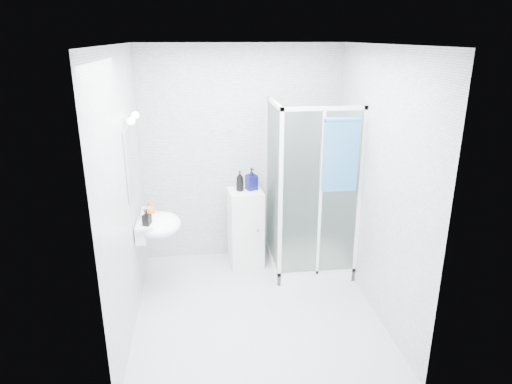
{
  "coord_description": "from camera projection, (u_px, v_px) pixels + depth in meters",
  "views": [
    {
      "loc": [
        -0.5,
        -4.04,
        2.67
      ],
      "look_at": [
        0.05,
        0.35,
        1.15
      ],
      "focal_mm": 32.0,
      "sensor_mm": 36.0,
      "label": 1
    }
  ],
  "objects": [
    {
      "name": "mirror",
      "position": [
        131.0,
        160.0,
        4.51
      ],
      "size": [
        0.02,
        0.6,
        0.7
      ],
      "primitive_type": "cube",
      "color": "white",
      "rests_on": "room"
    },
    {
      "name": "storage_cabinet",
      "position": [
        246.0,
        228.0,
        5.51
      ],
      "size": [
        0.42,
        0.43,
        0.94
      ],
      "rotation": [
        0.0,
        0.0,
        0.09
      ],
      "color": "white",
      "rests_on": "ground"
    },
    {
      "name": "hand_towel",
      "position": [
        341.0,
        153.0,
        4.68
      ],
      "size": [
        0.36,
        0.05,
        0.78
      ],
      "color": "#28679A",
      "rests_on": "shower_enclosure"
    },
    {
      "name": "shampoo_bottle_b",
      "position": [
        252.0,
        179.0,
        5.35
      ],
      "size": [
        0.15,
        0.16,
        0.26
      ],
      "primitive_type": "imported",
      "rotation": [
        0.0,
        0.0,
        0.35
      ],
      "color": "#0B0C43",
      "rests_on": "storage_cabinet"
    },
    {
      "name": "soap_dispenser_orange",
      "position": [
        149.0,
        209.0,
        4.81
      ],
      "size": [
        0.15,
        0.15,
        0.16
      ],
      "primitive_type": "imported",
      "rotation": [
        0.0,
        0.0,
        -0.3
      ],
      "color": "#C55A17",
      "rests_on": "wall_basin"
    },
    {
      "name": "vanity_lights",
      "position": [
        133.0,
        118.0,
        4.38
      ],
      "size": [
        0.1,
        0.4,
        0.08
      ],
      "color": "silver",
      "rests_on": "room"
    },
    {
      "name": "shampoo_bottle_a",
      "position": [
        240.0,
        181.0,
        5.32
      ],
      "size": [
        0.11,
        0.11,
        0.24
      ],
      "primitive_type": "imported",
      "rotation": [
        0.0,
        0.0,
        0.18
      ],
      "color": "black",
      "rests_on": "storage_cabinet"
    },
    {
      "name": "wall_basin",
      "position": [
        157.0,
        225.0,
        4.77
      ],
      "size": [
        0.46,
        0.56,
        0.35
      ],
      "color": "white",
      "rests_on": "ground"
    },
    {
      "name": "wall_hooks",
      "position": [
        221.0,
        130.0,
        5.34
      ],
      "size": [
        0.23,
        0.06,
        0.03
      ],
      "color": "silver",
      "rests_on": "room"
    },
    {
      "name": "soap_dispenser_black",
      "position": [
        147.0,
        218.0,
        4.57
      ],
      "size": [
        0.1,
        0.1,
        0.17
      ],
      "primitive_type": "imported",
      "rotation": [
        0.0,
        0.0,
        -0.43
      ],
      "color": "black",
      "rests_on": "wall_basin"
    },
    {
      "name": "shower_enclosure",
      "position": [
        304.0,
        235.0,
        5.37
      ],
      "size": [
        0.9,
        0.95,
        2.0
      ],
      "color": "white",
      "rests_on": "ground"
    },
    {
      "name": "room",
      "position": [
        255.0,
        189.0,
        4.3
      ],
      "size": [
        2.4,
        2.6,
        2.6
      ],
      "color": "silver",
      "rests_on": "ground"
    }
  ]
}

